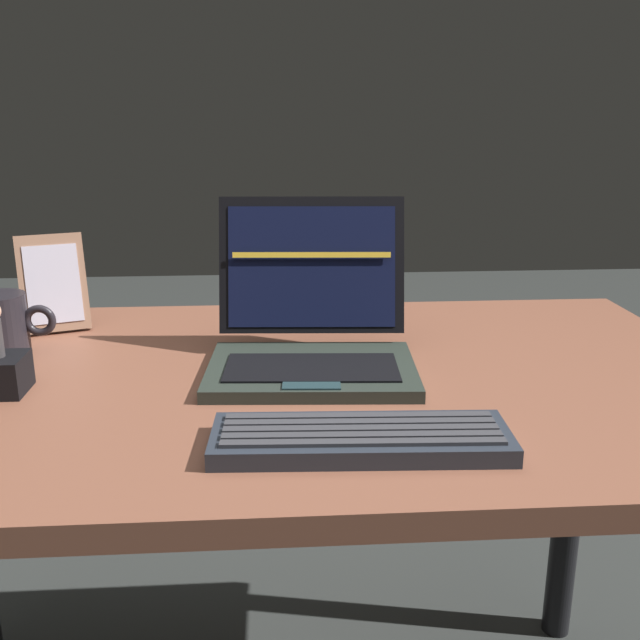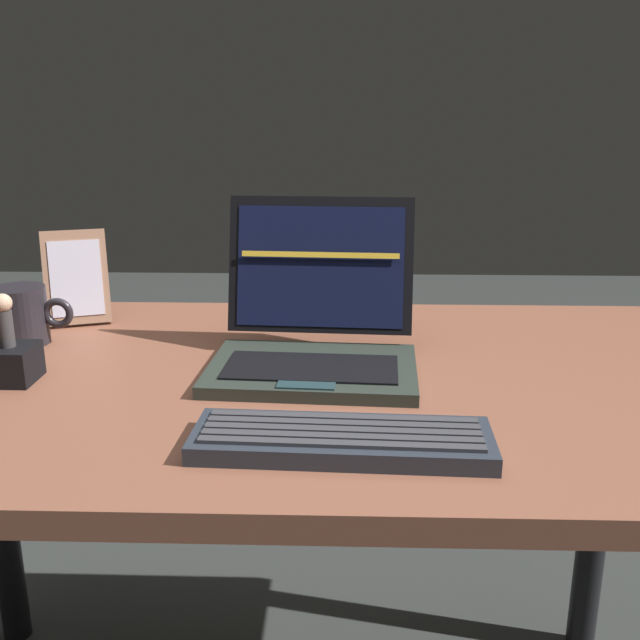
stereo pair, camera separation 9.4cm
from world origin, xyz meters
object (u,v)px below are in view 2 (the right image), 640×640
at_px(figurine_stand, 10,364).
at_px(coffee_mug, 22,315).
at_px(figurine, 4,318).
at_px(photo_frame, 76,278).
at_px(laptop_front, 315,334).
at_px(external_keyboard, 342,440).

relative_size(figurine_stand, coffee_mug, 0.54).
bearing_deg(figurine, photo_frame, 90.84).
xyz_separation_m(figurine_stand, figurine, (-0.00, -0.00, 0.07)).
height_order(laptop_front, external_keyboard, laptop_front).
xyz_separation_m(external_keyboard, figurine_stand, (-0.47, 0.20, 0.01)).
bearing_deg(coffee_mug, photo_frame, 67.63).
bearing_deg(laptop_front, coffee_mug, 168.66).
bearing_deg(laptop_front, external_keyboard, -81.54).
distance_m(external_keyboard, figurine, 0.52).
xyz_separation_m(external_keyboard, photo_frame, (-0.48, 0.49, 0.07)).
bearing_deg(laptop_front, figurine, -170.41).
bearing_deg(external_keyboard, figurine_stand, 156.97).
relative_size(external_keyboard, figurine_stand, 4.87).
distance_m(external_keyboard, coffee_mug, 0.64).
distance_m(laptop_front, figurine, 0.44).
height_order(photo_frame, coffee_mug, photo_frame).
bearing_deg(figurine_stand, external_keyboard, -23.03).
bearing_deg(coffee_mug, external_keyboard, -35.19).
bearing_deg(figurine_stand, laptop_front, 9.59).
bearing_deg(external_keyboard, laptop_front, 98.46).
xyz_separation_m(laptop_front, figurine_stand, (-0.43, -0.07, -0.02)).
distance_m(figurine_stand, coffee_mug, 0.18).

